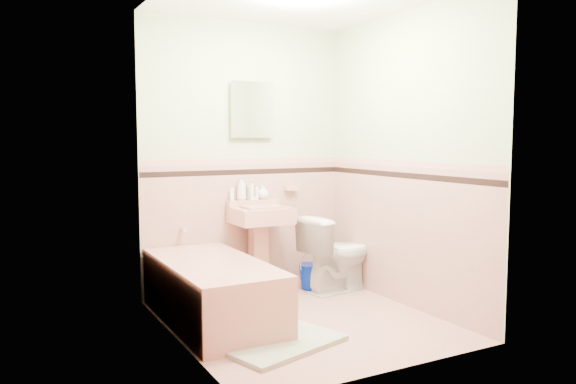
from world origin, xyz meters
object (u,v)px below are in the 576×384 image
sink (261,251)px  bathtub (212,293)px  soap_bottle_mid (252,190)px  medicine_cabinet (251,110)px  bucket (311,276)px  shoe (263,338)px  toilet (337,253)px  soap_bottle_left (242,188)px  soap_bottle_right (263,192)px

sink → bathtub: bearing=-142.1°
soap_bottle_mid → bathtub: bearing=-133.6°
medicine_cabinet → bucket: (0.50, -0.27, -1.58)m
bathtub → shoe: bathtub is taller
bathtub → medicine_cabinet: bearing=47.4°
toilet → soap_bottle_mid: bearing=49.3°
soap_bottle_mid → shoe: size_ratio=1.23×
soap_bottle_left → bucket: soap_bottle_left is taller
soap_bottle_right → bucket: bearing=-31.2°
soap_bottle_left → medicine_cabinet: bearing=14.7°
sink → bucket: sink is taller
soap_bottle_left → toilet: (0.79, -0.42, -0.61)m
bucket → shoe: (-1.08, -1.17, -0.06)m
sink → soap_bottle_mid: soap_bottle_mid is taller
soap_bottle_left → soap_bottle_right: (0.22, 0.00, -0.04)m
soap_bottle_left → shoe: size_ratio=1.49×
shoe → soap_bottle_left: bearing=59.9°
bathtub → soap_bottle_left: 1.18m
soap_bottle_mid → shoe: soap_bottle_mid is taller
bathtub → sink: (0.68, 0.53, 0.18)m
sink → bucket: size_ratio=3.38×
sink → bucket: (0.50, -0.06, -0.28)m
bucket → sink: bearing=173.1°
bathtub → toilet: (1.35, 0.29, 0.13)m
soap_bottle_right → toilet: 0.91m
sink → shoe: size_ratio=5.39×
medicine_cabinet → shoe: 2.25m
medicine_cabinet → shoe: size_ratio=3.04×
soap_bottle_left → soap_bottle_mid: bearing=0.0°
soap_bottle_left → soap_bottle_right: size_ratio=1.62×
soap_bottle_right → bucket: 0.93m
medicine_cabinet → bucket: bearing=-28.4°
sink → soap_bottle_left: bearing=122.5°
soap_bottle_right → shoe: size_ratio=0.92×
soap_bottle_mid → soap_bottle_right: size_ratio=1.33×
soap_bottle_right → soap_bottle_mid: bearing=180.0°
bathtub → soap_bottle_left: (0.57, 0.71, 0.75)m
bathtub → toilet: size_ratio=2.09×
soap_bottle_left → shoe: bearing=-108.2°
toilet → bucket: 0.35m
sink → medicine_cabinet: size_ratio=1.77×
sink → bucket: bearing=-6.9°
soap_bottle_left → shoe: 1.74m
shoe → sink: bearing=53.0°
soap_bottle_left → soap_bottle_right: 0.22m
soap_bottle_right → shoe: bearing=-115.8°
sink → shoe: 1.40m
bathtub → soap_bottle_mid: soap_bottle_mid is taller
sink → bucket: 0.58m
bathtub → soap_bottle_mid: (0.68, 0.71, 0.73)m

